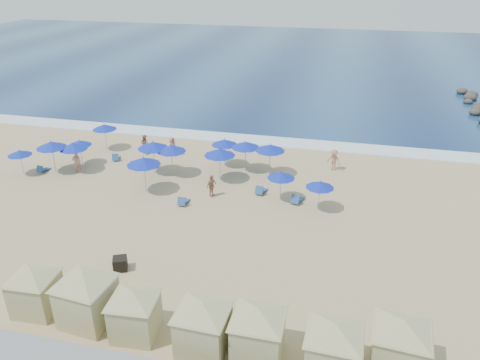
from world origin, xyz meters
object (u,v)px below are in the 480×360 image
object	(u,v)px
cabana_2	(134,307)
cabana_5	(334,343)
beachgoer_1	(145,144)
beachgoer_3	(334,160)
umbrella_6	(144,161)
umbrella_8	(220,152)
cabana_6	(401,339)
umbrella_9	(270,148)
beachgoer_0	(77,162)
umbrella_7	(246,145)
umbrella_10	(320,185)
beachgoer_4	(172,146)
trash_bin	(120,264)
cabana_3	(203,320)
cabana_0	(34,285)
umbrella_2	(104,127)
umbrella_5	(171,148)
umbrella_12	(20,153)
umbrella_0	(79,143)
umbrella_1	(51,145)
cabana_1	(85,291)
beachgoer_2	(211,186)
umbrella_4	(153,145)
cabana_4	(258,326)
umbrella_3	(73,146)
umbrella_11	(281,175)
umbrella_13	(224,142)

from	to	relation	value
cabana_2	cabana_5	distance (m)	8.51
beachgoer_1	beachgoer_3	size ratio (longest dim) A/B	0.98
umbrella_6	umbrella_8	size ratio (longest dim) A/B	1.04
cabana_6	umbrella_9	bearing A→B (deg)	115.52
beachgoer_0	umbrella_7	bearing A→B (deg)	154.95
umbrella_8	umbrella_10	distance (m)	8.09
umbrella_7	beachgoer_4	distance (m)	7.05
trash_bin	umbrella_6	distance (m)	9.48
cabana_3	umbrella_10	size ratio (longest dim) A/B	2.05
cabana_0	umbrella_2	size ratio (longest dim) A/B	1.72
cabana_3	umbrella_2	xyz separation A→B (m)	(-15.27, 20.22, 0.48)
umbrella_5	cabana_5	bearing A→B (deg)	-51.66
umbrella_8	umbrella_9	bearing A→B (deg)	28.85
cabana_6	umbrella_12	size ratio (longest dim) A/B	2.16
umbrella_5	umbrella_10	distance (m)	11.75
umbrella_0	cabana_5	bearing A→B (deg)	-38.59
umbrella_5	umbrella_12	world-z (taller)	umbrella_5
umbrella_1	umbrella_8	bearing A→B (deg)	6.51
umbrella_1	beachgoer_3	distance (m)	21.79
cabana_1	beachgoer_4	world-z (taller)	cabana_1
umbrella_10	beachgoer_2	distance (m)	7.53
umbrella_2	beachgoer_0	size ratio (longest dim) A/B	1.38
cabana_0	beachgoer_3	distance (m)	23.45
umbrella_12	umbrella_6	bearing A→B (deg)	-3.32
cabana_3	umbrella_6	size ratio (longest dim) A/B	1.60
cabana_5	beachgoer_3	distance (m)	20.38
umbrella_4	cabana_5	bearing A→B (deg)	-48.66
umbrella_5	cabana_0	bearing A→B (deg)	-92.30
trash_bin	umbrella_5	xyz separation A→B (m)	(-1.64, 12.09, 1.85)
cabana_0	umbrella_7	distance (m)	18.97
cabana_4	umbrella_9	xyz separation A→B (m)	(-2.77, 18.05, 0.69)
cabana_1	umbrella_2	size ratio (longest dim) A/B	1.95
cabana_0	umbrella_3	world-z (taller)	cabana_0
trash_bin	beachgoer_3	distance (m)	18.98
umbrella_11	cabana_3	bearing A→B (deg)	-94.01
umbrella_10	beachgoer_3	xyz separation A→B (m)	(0.56, 6.82, -0.99)
umbrella_9	umbrella_13	xyz separation A→B (m)	(-3.80, 0.84, -0.20)
umbrella_10	umbrella_2	bearing A→B (deg)	160.42
umbrella_2	umbrella_5	world-z (taller)	umbrella_5
beachgoer_0	cabana_3	bearing A→B (deg)	94.98
cabana_0	umbrella_3	size ratio (longest dim) A/B	1.69
cabana_6	umbrella_2	xyz separation A→B (m)	(-23.16, 19.48, 0.45)
umbrella_5	beachgoer_2	distance (m)	4.96
umbrella_8	umbrella_11	size ratio (longest dim) A/B	1.22
beachgoer_2	umbrella_6	bearing A→B (deg)	119.72
umbrella_11	umbrella_4	bearing A→B (deg)	167.83
cabana_5	beachgoer_3	xyz separation A→B (m)	(-1.10, 20.34, -0.73)
umbrella_10	cabana_2	bearing A→B (deg)	-117.21
umbrella_10	beachgoer_3	bearing A→B (deg)	85.29
cabana_3	beachgoer_2	size ratio (longest dim) A/B	2.75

